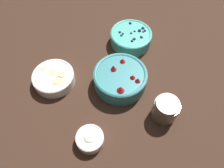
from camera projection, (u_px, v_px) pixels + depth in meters
ground_plane at (117, 88)px, 0.90m from camera, size 4.00×4.00×0.00m
bowl_strawberries at (120, 78)px, 0.88m from camera, size 0.21×0.21×0.10m
bowl_blueberries at (131, 37)px, 1.01m from camera, size 0.19×0.19×0.07m
bowl_bananas at (54, 78)px, 0.90m from camera, size 0.17×0.17×0.05m
bowl_cream at (90, 139)px, 0.76m from camera, size 0.10×0.10×0.05m
jar_chocolate at (165, 110)px, 0.80m from camera, size 0.09×0.09×0.09m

